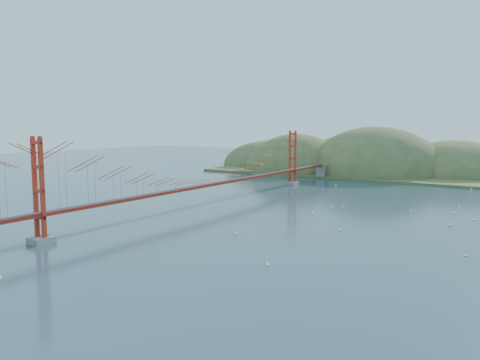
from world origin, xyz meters
The scene contains 17 objects.
ground centered at (0.00, 0.00, 0.00)m, with size 320.00×320.00×0.00m, color #294453.
bridge centered at (0.00, 0.18, 7.01)m, with size 2.20×94.40×12.00m.
far_headlands centered at (2.21, 68.52, 0.00)m, with size 84.00×58.00×25.00m.
sailboat_15 centered at (33.57, 41.63, 0.15)m, with size 0.59×0.59×0.64m.
sailboat_7 centered at (34.91, 13.71, 0.16)m, with size 0.65×0.59×0.74m.
sailboat_12 centered at (8.86, 32.77, 0.16)m, with size 0.67×0.67×0.74m.
sailboat_3 centered at (19.16, 9.98, 0.14)m, with size 0.56×0.56×0.59m.
sailboat_5 centered at (38.00, 9.72, 0.15)m, with size 0.57×0.61×0.68m.
sailboat_4 centered at (35.89, 4.35, 0.15)m, with size 0.67×0.67×0.70m.
sailboat_17 centered at (34.59, 19.69, 0.13)m, with size 0.51×0.51×0.56m.
sailboat_2 centered at (25.10, -6.20, 0.14)m, with size 0.56×0.53×0.63m.
sailboat_6 centered at (24.72, -23.36, 0.15)m, with size 0.66×0.66×0.69m.
sailboat_16 centered at (18.00, 8.31, 0.14)m, with size 0.59×0.59×0.62m.
sailboat_1 centered at (29.22, 11.60, 0.14)m, with size 0.56×0.56×0.59m.
sailboat_0 centered at (17.52, 2.45, 0.16)m, with size 0.64×0.65×0.73m.
sailboat_extra_0 centered at (15.25, -14.66, 0.15)m, with size 0.67×0.67×0.70m.
sailboat_extra_1 centered at (39.46, -9.87, 0.15)m, with size 0.57×0.55×0.65m.
Camera 1 is at (45.63, -59.74, 12.88)m, focal length 35.00 mm.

